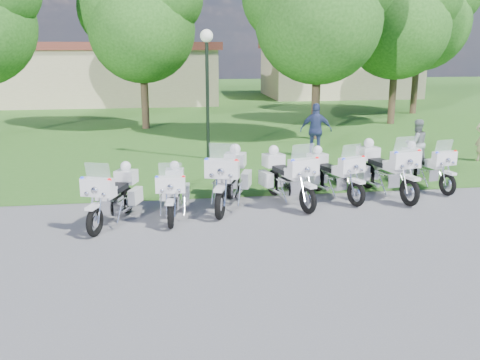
{
  "coord_description": "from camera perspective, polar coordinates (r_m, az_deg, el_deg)",
  "views": [
    {
      "loc": [
        -2.6,
        -10.7,
        4.05
      ],
      "look_at": [
        -0.89,
        1.2,
        0.95
      ],
      "focal_mm": 40.0,
      "sensor_mm": 36.0,
      "label": 1
    }
  ],
  "objects": [
    {
      "name": "ground",
      "position": [
        11.74,
        5.16,
        -5.79
      ],
      "size": [
        100.0,
        100.0,
        0.0
      ],
      "primitive_type": "plane",
      "color": "slate",
      "rests_on": "ground"
    },
    {
      "name": "grass_lawn",
      "position": [
        38.01,
        -4.26,
        8.29
      ],
      "size": [
        100.0,
        48.0,
        0.01
      ],
      "primitive_type": "cube",
      "color": "#326A21",
      "rests_on": "ground"
    },
    {
      "name": "motorcycle_0",
      "position": [
        12.63,
        -13.33,
        -1.53
      ],
      "size": [
        1.28,
        2.23,
        1.57
      ],
      "rotation": [
        0.0,
        0.0,
        2.79
      ],
      "color": "black",
      "rests_on": "ground"
    },
    {
      "name": "motorcycle_1",
      "position": [
        12.84,
        -7.14,
        -1.19
      ],
      "size": [
        0.83,
        2.18,
        1.46
      ],
      "rotation": [
        0.0,
        0.0,
        3.05
      ],
      "color": "black",
      "rests_on": "ground"
    },
    {
      "name": "motorcycle_2",
      "position": [
        13.5,
        -1.16,
        0.27
      ],
      "size": [
        1.39,
        2.55,
        1.77
      ],
      "rotation": [
        0.0,
        0.0,
        2.82
      ],
      "color": "black",
      "rests_on": "ground"
    },
    {
      "name": "motorcycle_3",
      "position": [
        13.86,
        5.06,
        0.42
      ],
      "size": [
        1.25,
        2.44,
        1.68
      ],
      "rotation": [
        0.0,
        0.0,
        3.42
      ],
      "color": "black",
      "rests_on": "ground"
    },
    {
      "name": "motorcycle_4",
      "position": [
        14.52,
        9.9,
        0.71
      ],
      "size": [
        1.25,
        2.24,
        1.57
      ],
      "rotation": [
        0.0,
        0.0,
        3.48
      ],
      "color": "black",
      "rests_on": "ground"
    },
    {
      "name": "motorcycle_5",
      "position": [
        15.0,
        15.19,
        1.17
      ],
      "size": [
        1.22,
        2.58,
        1.75
      ],
      "rotation": [
        0.0,
        0.0,
        3.36
      ],
      "color": "black",
      "rests_on": "ground"
    },
    {
      "name": "motorcycle_6",
      "position": [
        16.2,
        19.21,
        1.44
      ],
      "size": [
        1.02,
        2.21,
        1.5
      ],
      "rotation": [
        0.0,
        0.0,
        3.35
      ],
      "color": "black",
      "rests_on": "ground"
    },
    {
      "name": "lamp_post",
      "position": [
        18.84,
        -3.54,
        12.34
      ],
      "size": [
        0.44,
        0.44,
        4.49
      ],
      "color": "black",
      "rests_on": "ground"
    },
    {
      "name": "tree_1",
      "position": [
        26.24,
        -10.58,
        16.56
      ],
      "size": [
        5.81,
        4.96,
        7.75
      ],
      "color": "#38281C",
      "rests_on": "ground"
    },
    {
      "name": "tree_2",
      "position": [
        23.23,
        8.27,
        17.8
      ],
      "size": [
        6.2,
        5.29,
        8.26
      ],
      "color": "#38281C",
      "rests_on": "ground"
    },
    {
      "name": "tree_3",
      "position": [
        28.5,
        16.37,
        16.34
      ],
      "size": [
        5.98,
        5.1,
        7.97
      ],
      "color": "#38281C",
      "rests_on": "ground"
    },
    {
      "name": "tree_4",
      "position": [
        33.2,
        18.6,
        16.68
      ],
      "size": [
        6.53,
        5.57,
        8.7
      ],
      "color": "#38281C",
      "rests_on": "ground"
    },
    {
      "name": "building_west",
      "position": [
        38.9,
        -13.45,
        11.13
      ],
      "size": [
        14.56,
        8.32,
        4.1
      ],
      "color": "tan",
      "rests_on": "ground"
    },
    {
      "name": "building_east",
      "position": [
        42.96,
        10.49,
        11.56
      ],
      "size": [
        11.44,
        7.28,
        4.1
      ],
      "color": "tan",
      "rests_on": "ground"
    },
    {
      "name": "bystander_b",
      "position": [
        18.68,
        18.29,
        3.7
      ],
      "size": [
        0.84,
        0.68,
        1.6
      ],
      "primitive_type": "imported",
      "rotation": [
        0.0,
        0.0,
        -3.04
      ],
      "color": "gray",
      "rests_on": "ground"
    },
    {
      "name": "bystander_c",
      "position": [
        19.61,
        8.1,
        5.27
      ],
      "size": [
        1.21,
        0.72,
        1.94
      ],
      "primitive_type": "imported",
      "rotation": [
        0.0,
        0.0,
        2.91
      ],
      "color": "navy",
      "rests_on": "ground"
    }
  ]
}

